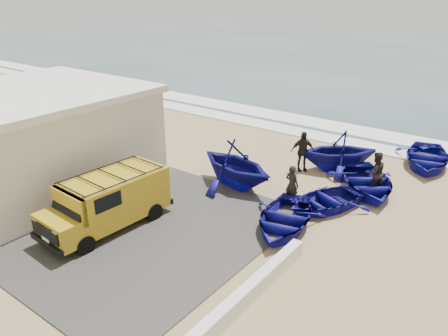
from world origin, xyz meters
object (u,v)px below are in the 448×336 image
Objects in this scene: boat_mid_left at (235,164)px; fisherman_front at (292,185)px; boat_far_right at (427,158)px; boat_far_left at (338,151)px; fisherman_middle at (375,173)px; boat_near_right at (326,200)px; fisherman_back at (302,151)px; building at (30,138)px; boat_near_left at (284,218)px; boat_mid_right at (367,181)px; van at (109,200)px; parapet at (248,293)px.

boat_mid_left is 2.92m from fisherman_front.
boat_far_left is at bearing -150.94° from boat_far_right.
fisherman_middle reaches higher than fisherman_front.
boat_mid_left is 10.02m from boat_far_right.
boat_near_right is 1.81× the size of fisherman_back.
building is 2.59× the size of boat_near_right.
boat_near_left is 0.90× the size of boat_far_right.
fisherman_back is at bearing 154.81° from boat_near_right.
building is 9.26m from boat_mid_left.
boat_mid_right is (1.31, 5.07, 0.03)m from boat_near_left.
boat_mid_left is at bearing 34.61° from building.
boat_far_right is at bearing -106.43° from fisherman_front.
boat_near_right is 1.92× the size of fisherman_middle.
fisherman_back reaches higher than boat_far_left.
fisherman_middle is at bearing -47.77° from boat_mid_left.
boat_far_right is at bearing -153.54° from fisherman_middle.
boat_far_left is (-1.32, 4.15, 0.63)m from boat_near_right.
building is at bearing 179.41° from fisherman_back.
boat_far_right is (1.38, 4.63, 0.01)m from boat_mid_right.
van is 1.16× the size of boat_mid_right.
boat_far_left is at bearing 81.95° from boat_near_left.
boat_far_right is 2.56× the size of fisherman_front.
boat_far_right is at bearing 97.00° from boat_near_right.
van is 8.59m from boat_near_right.
boat_far_right reaches higher than boat_near_left.
boat_far_left reaches higher than fisherman_middle.
fisherman_middle is at bearing 87.79° from parapet.
boat_far_left is at bearing 109.43° from boat_mid_right.
boat_near_left is (11.25, 3.24, -1.75)m from building.
boat_mid_left is 5.43m from boat_far_left.
van reaches higher than parapet.
fisherman_front is at bearing -112.96° from fisherman_back.
boat_far_left is 1.77m from fisherman_back.
parapet is 7.98m from boat_mid_left.
van is 1.26× the size of boat_near_left.
van is (5.96, -0.58, -1.04)m from building.
boat_mid_right is (4.98, 3.08, -0.63)m from boat_mid_left.
building is at bearing -150.55° from boat_far_right.
boat_mid_right is 3.47m from fisherman_back.
parapet is at bearing -4.58° from building.
boat_far_left is at bearing -20.62° from boat_mid_left.
fisherman_middle is at bearing -49.50° from fisherman_back.
fisherman_front is (-2.07, -3.12, 0.41)m from boat_mid_right.
building is 11.83m from boat_near_left.
fisherman_back is at bearing -12.65° from boat_mid_left.
boat_mid_left is 5.89m from boat_mid_right.
boat_far_left is (2.93, 4.57, -0.08)m from boat_mid_left.
boat_mid_right is at bearing 13.07° from boat_far_left.
boat_near_right is 2.90m from fisherman_middle.
boat_near_right is (11.83, 5.65, -1.79)m from building.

